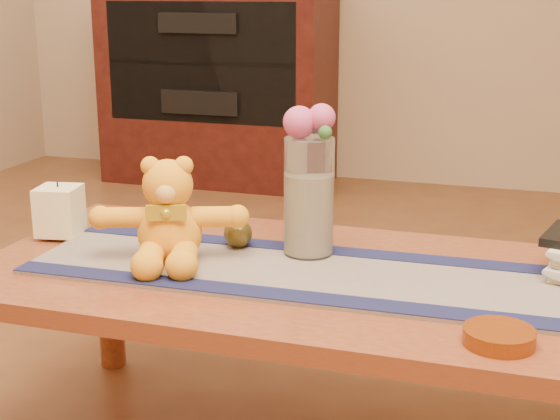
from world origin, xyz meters
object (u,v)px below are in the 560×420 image
(tv_remote, at_px, (559,234))
(amber_dish, at_px, (499,337))
(bronze_ball, at_px, (238,233))
(book_bottom, at_px, (557,266))
(glass_vase, at_px, (309,197))
(pillar_candle, at_px, (59,211))
(teddy_bear, at_px, (169,211))

(tv_remote, xyz_separation_m, amber_dish, (-0.09, -0.40, -0.07))
(bronze_ball, distance_m, tv_remote, 0.69)
(bronze_ball, height_order, amber_dish, bronze_ball)
(book_bottom, height_order, amber_dish, amber_dish)
(glass_vase, xyz_separation_m, bronze_ball, (-0.16, -0.01, -0.10))
(pillar_candle, xyz_separation_m, bronze_ball, (0.44, 0.04, -0.03))
(pillar_candle, bearing_deg, teddy_bear, -14.71)
(bronze_ball, distance_m, book_bottom, 0.70)
(tv_remote, height_order, amber_dish, tv_remote)
(bronze_ball, relative_size, book_bottom, 0.29)
(amber_dish, bearing_deg, tv_remote, 76.86)
(teddy_bear, height_order, book_bottom, teddy_bear)
(book_bottom, relative_size, tv_remote, 1.39)
(pillar_candle, height_order, amber_dish, pillar_candle)
(pillar_candle, distance_m, bronze_ball, 0.44)
(bronze_ball, bearing_deg, book_bottom, 6.34)
(teddy_bear, height_order, amber_dish, teddy_bear)
(teddy_bear, distance_m, amber_dish, 0.75)
(tv_remote, bearing_deg, teddy_bear, -153.42)
(bronze_ball, xyz_separation_m, amber_dish, (0.60, -0.33, -0.03))
(pillar_candle, relative_size, tv_remote, 0.72)
(tv_remote, bearing_deg, bronze_ball, -161.14)
(teddy_bear, height_order, bronze_ball, teddy_bear)
(teddy_bear, relative_size, amber_dish, 2.61)
(bronze_ball, relative_size, amber_dish, 0.54)
(pillar_candle, relative_size, book_bottom, 0.52)
(teddy_bear, xyz_separation_m, bronze_ball, (0.11, 0.12, -0.07))
(glass_vase, relative_size, book_bottom, 1.17)
(teddy_bear, distance_m, glass_vase, 0.31)
(glass_vase, bearing_deg, bronze_ball, -177.54)
(book_bottom, bearing_deg, bronze_ball, -163.37)
(glass_vase, relative_size, amber_dish, 2.14)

